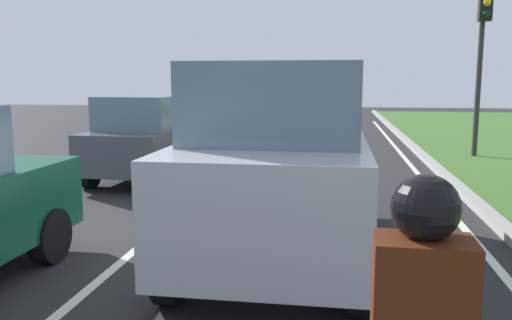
% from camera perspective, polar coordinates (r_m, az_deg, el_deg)
% --- Properties ---
extents(ground_plane, '(60.00, 60.00, 0.00)m').
position_cam_1_polar(ground_plane, '(11.53, -0.07, -1.79)').
color(ground_plane, '#262628').
extents(lane_line_center, '(0.12, 32.00, 0.01)m').
position_cam_1_polar(lane_line_center, '(11.66, -3.47, -1.67)').
color(lane_line_center, silver).
rests_on(lane_line_center, ground).
extents(lane_line_right_edge, '(0.12, 32.00, 0.01)m').
position_cam_1_polar(lane_line_right_edge, '(11.54, 17.89, -2.19)').
color(lane_line_right_edge, silver).
rests_on(lane_line_right_edge, ground).
extents(curb_right, '(0.24, 48.00, 0.12)m').
position_cam_1_polar(curb_right, '(11.62, 20.34, -1.96)').
color(curb_right, '#9E9B93').
rests_on(curb_right, ground).
extents(car_suv_ahead, '(1.98, 4.51, 2.28)m').
position_cam_1_polar(car_suv_ahead, '(6.15, 2.77, -0.10)').
color(car_suv_ahead, '#B7BABF').
rests_on(car_suv_ahead, ground).
extents(car_hatchback_far, '(1.81, 3.74, 1.78)m').
position_cam_1_polar(car_hatchback_far, '(11.44, -11.71, 2.41)').
color(car_hatchback_far, '#474C51').
rests_on(car_hatchback_far, ground).
extents(rider_person, '(0.51, 0.41, 1.16)m').
position_cam_1_polar(rider_person, '(2.36, 17.55, -14.76)').
color(rider_person, '#4C1E0C').
rests_on(rider_person, ground).
extents(traffic_light_near_right, '(0.32, 0.50, 4.79)m').
position_cam_1_polar(traffic_light_near_right, '(15.22, 23.51, 12.25)').
color(traffic_light_near_right, '#2D2D2D').
rests_on(traffic_light_near_right, ground).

